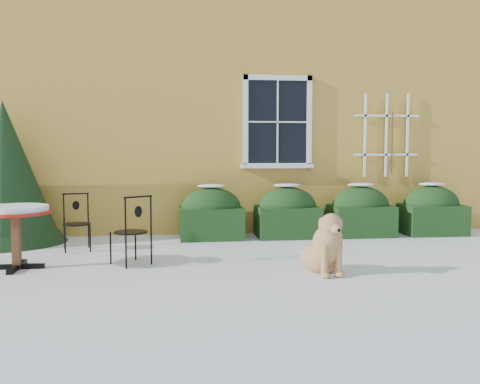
{
  "coord_description": "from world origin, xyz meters",
  "views": [
    {
      "loc": [
        -0.89,
        -6.37,
        1.49
      ],
      "look_at": [
        0.0,
        1.0,
        0.9
      ],
      "focal_mm": 40.0,
      "sensor_mm": 36.0,
      "label": 1
    }
  ],
  "objects": [
    {
      "name": "evergreen_shrub",
      "position": [
        -3.58,
        2.49,
        0.91
      ],
      "size": [
        1.87,
        1.87,
        2.26
      ],
      "rotation": [
        0.0,
        0.0,
        -0.26
      ],
      "color": "black",
      "rests_on": "ground"
    },
    {
      "name": "hedge_row",
      "position": [
        1.65,
        2.55,
        0.4
      ],
      "size": [
        4.95,
        0.8,
        0.91
      ],
      "color": "black",
      "rests_on": "ground"
    },
    {
      "name": "ground",
      "position": [
        0.0,
        0.0,
        0.0
      ],
      "size": [
        80.0,
        80.0,
        0.0
      ],
      "primitive_type": "plane",
      "color": "white",
      "rests_on": "ground"
    },
    {
      "name": "dog",
      "position": [
        0.89,
        -0.2,
        0.31
      ],
      "size": [
        0.55,
        0.87,
        0.77
      ],
      "rotation": [
        0.0,
        0.0,
        0.13
      ],
      "color": "tan",
      "rests_on": "ground"
    },
    {
      "name": "patio_chair_far",
      "position": [
        -2.35,
        1.72,
        0.42
      ],
      "size": [
        0.45,
        0.44,
        0.84
      ],
      "rotation": [
        0.0,
        0.0,
        0.22
      ],
      "color": "black",
      "rests_on": "ground"
    },
    {
      "name": "bistro_table",
      "position": [
        -2.87,
        0.5,
        0.66
      ],
      "size": [
        0.86,
        0.86,
        0.79
      ],
      "rotation": [
        0.0,
        0.0,
        0.11
      ],
      "color": "black",
      "rests_on": "ground"
    },
    {
      "name": "patio_chair_near",
      "position": [
        -1.45,
        0.58,
        0.45
      ],
      "size": [
        0.56,
        0.56,
        0.91
      ],
      "rotation": [
        0.0,
        0.0,
        3.78
      ],
      "color": "black",
      "rests_on": "ground"
    },
    {
      "name": "house",
      "position": [
        0.0,
        7.0,
        3.22
      ],
      "size": [
        12.4,
        8.4,
        6.4
      ],
      "color": "gold",
      "rests_on": "ground"
    }
  ]
}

